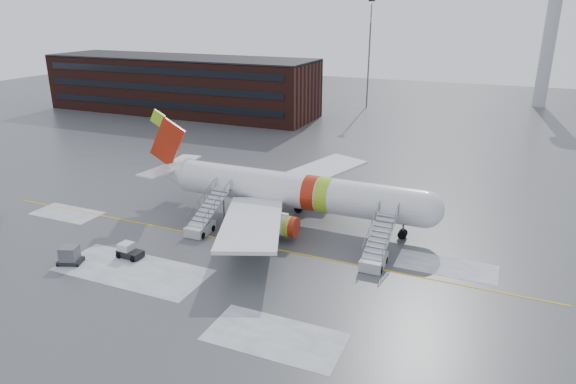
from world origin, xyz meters
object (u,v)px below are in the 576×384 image
at_px(airliner, 287,190).
at_px(airstair_fwd, 376,253).
at_px(airstair_aft, 204,222).
at_px(uld_container, 70,256).
at_px(pushback_tug, 129,251).

height_order(airliner, airstair_fwd, airliner).
relative_size(airliner, airstair_fwd, 4.55).
bearing_deg(airstair_fwd, airstair_aft, 180.00).
bearing_deg(uld_container, airliner, 51.33).
xyz_separation_m(pushback_tug, uld_container, (-4.12, -3.22, 0.18)).
xyz_separation_m(airliner, airstair_aft, (-6.83, -6.54, -2.35)).
distance_m(airstair_aft, uld_container, 13.48).
distance_m(airliner, airstair_fwd, 13.66).
relative_size(airstair_fwd, pushback_tug, 3.10).
relative_size(airliner, uld_container, 14.10).
bearing_deg(uld_container, airstair_aft, 56.66).
xyz_separation_m(airstair_aft, pushback_tug, (-3.29, -8.04, -0.45)).
distance_m(airstair_fwd, pushback_tug, 23.32).
distance_m(airstair_aft, pushback_tug, 8.70).
xyz_separation_m(airliner, airstair_fwd, (11.76, -6.54, -2.35)).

